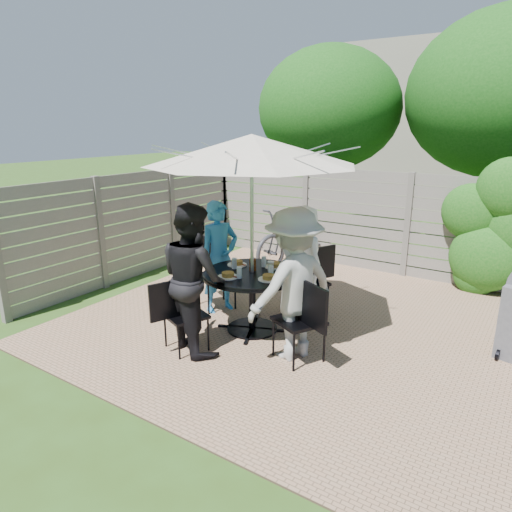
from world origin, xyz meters
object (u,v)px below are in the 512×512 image
Objects in this scene: syrup_jug at (253,264)px; person_right at (293,285)px; plate_left at (237,263)px; plate_front at (228,275)px; chair_back at (308,295)px; glass_back at (264,262)px; person_back at (302,263)px; glass_front at (239,273)px; umbrella at (252,150)px; bicycle at (297,237)px; person_left at (220,257)px; chair_left at (216,288)px; chair_right at (299,337)px; coffee_cup at (271,267)px; glass_right at (271,271)px; plate_right at (269,278)px; chair_front at (185,329)px; glass_left at (234,263)px; person_front at (193,278)px; plate_back at (275,266)px; patio_table at (252,290)px.

person_right is at bearing -25.43° from syrup_jug.
plate_front is (0.20, -0.47, 0.00)m from plate_left.
chair_back is 6.96× the size of glass_back.
person_back is 11.39× the size of glass_front.
bicycle is (-0.94, 2.96, -1.79)m from umbrella.
person_right is (1.54, -0.63, 0.08)m from person_left.
plate_left is at bearing -113.45° from person_back.
person_back is at bearing 47.14° from chair_left.
chair_left is at bearing 4.32° from chair_right.
chair_back is 1.10m from syrup_jug.
glass_right is at bearing -58.01° from coffee_cup.
chair_left is 1.23m from coffee_cup.
plate_right is at bearing -66.55° from person_back.
bicycle reaches higher than glass_right.
bicycle is (-1.70, 3.28, -0.34)m from person_right.
syrup_jug is (0.33, 0.96, 0.62)m from chair_front.
chair_right is at bearing -17.38° from glass_left.
person_front is 1.05m from coffee_cup.
glass_front is at bearing -135.21° from glass_right.
chair_back is at bearing -40.69° from person_left.
glass_back is (0.14, 0.61, 0.05)m from plate_front.
chair_back is 0.93m from glass_back.
glass_left is at bearing -10.78° from chair_back.
patio_table is at bearing -112.21° from plate_back.
plate_right is at bearing -90.00° from person_left.
chair_front reaches higher than patio_table.
chair_left reaches higher than plate_front.
person_front is at bearing -135.00° from person_left.
person_right reaches higher than plate_left.
plate_front is at bearing -112.21° from patio_table.
chair_back is 1.25m from glass_left.
patio_table is 1.76× the size of chair_front.
umbrella is 24.21× the size of glass_left.
coffee_cup is at bearing -53.86° from bicycle.
person_front is 1.01× the size of person_right.
plate_right is (0.67, -0.27, 0.00)m from plate_left.
glass_back is at bearing 23.20° from chair_left.
chair_front is 1.09m from glass_left.
person_right is 0.76m from coffee_cup.
chair_back is at bearing 67.75° from plate_front.
plate_left is 0.72m from plate_right.
plate_left is (-0.70, -0.76, 0.55)m from chair_back.
person_front reaches higher than chair_front.
glass_left is (-0.61, 0.14, 0.05)m from plate_right.
chair_front is at bearing -112.20° from plate_front.
person_back is at bearing 91.24° from plate_right.
plate_right is 0.53m from glass_back.
chair_left reaches higher than plate_left.
glass_back reaches higher than plate_left.
plate_front is at bearing -61.90° from bicycle.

